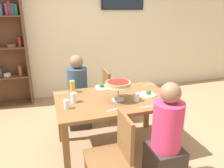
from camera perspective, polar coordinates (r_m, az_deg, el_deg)
ground_plane at (r=3.09m, az=0.57°, el=-16.39°), size 12.00×12.00×0.00m
rear_partition at (r=4.67m, az=-7.92°, el=14.16°), size 8.00×0.12×2.80m
dining_table at (r=2.76m, az=0.62°, el=-5.48°), size 1.43×0.92×0.74m
diner_near_right at (r=2.37m, az=13.80°, el=-14.91°), size 0.34×0.34×1.15m
diner_far_left at (r=3.45m, az=-8.80°, el=-3.30°), size 0.34×0.34×1.15m
chair_far_right at (r=3.58m, az=0.23°, el=-2.33°), size 0.40×0.40×0.87m
chair_near_left at (r=2.19m, az=0.54°, el=-17.60°), size 0.40×0.40×0.87m
deep_dish_pizza_stand at (r=2.60m, az=1.60°, el=-0.22°), size 0.32×0.32×0.24m
salad_plate_near_diner at (r=3.06m, az=-2.36°, el=-0.65°), size 0.23×0.23×0.07m
salad_plate_far_diner at (r=2.84m, az=9.28°, el=-2.51°), size 0.21×0.21×0.07m
salad_plate_spare at (r=2.72m, az=14.66°, el=-3.88°), size 0.21×0.21×0.07m
beer_glass_amber_tall at (r=2.92m, az=-10.28°, el=-0.66°), size 0.07×0.07×0.16m
water_glass_clear_near at (r=2.62m, az=-9.93°, el=-3.48°), size 0.07×0.07×0.12m
water_glass_clear_far at (r=2.63m, az=6.43°, el=-3.40°), size 0.07×0.07×0.10m
water_glass_clear_spare at (r=2.48m, az=-11.76°, el=-5.19°), size 0.06×0.06×0.10m
cutlery_fork_near at (r=2.52m, az=9.21°, el=-5.86°), size 0.18×0.03×0.00m
cutlery_knife_near at (r=3.23m, az=9.62°, el=-0.16°), size 0.18×0.03×0.00m
cutlery_fork_far at (r=2.42m, az=0.44°, el=-6.71°), size 0.18×0.06×0.00m
cutlery_knife_far at (r=3.07m, az=2.96°, el=-0.90°), size 0.18×0.03×0.00m
cutlery_spare_fork at (r=2.94m, az=-13.06°, el=-2.35°), size 0.18×0.03×0.00m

